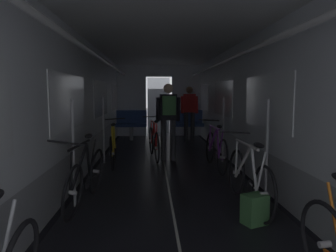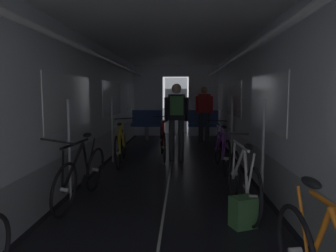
{
  "view_description": "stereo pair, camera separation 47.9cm",
  "coord_description": "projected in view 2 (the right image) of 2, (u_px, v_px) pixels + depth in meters",
  "views": [
    {
      "loc": [
        -0.26,
        -1.99,
        1.47
      ],
      "look_at": [
        0.0,
        3.02,
        0.96
      ],
      "focal_mm": 33.95,
      "sensor_mm": 36.0,
      "label": 1
    },
    {
      "loc": [
        0.22,
        -1.99,
        1.47
      ],
      "look_at": [
        0.0,
        3.02,
        0.96
      ],
      "focal_mm": 33.95,
      "sensor_mm": 36.0,
      "label": 2
    }
  ],
  "objects": [
    {
      "name": "train_car_shell",
      "position": [
        169.0,
        81.0,
        5.55
      ],
      "size": [
        3.14,
        12.34,
        2.57
      ],
      "color": "black",
      "rests_on": "ground"
    },
    {
      "name": "bench_seat_far_left",
      "position": [
        147.0,
        122.0,
        10.15
      ],
      "size": [
        0.98,
        0.51,
        0.95
      ],
      "color": "gray",
      "rests_on": "ground"
    },
    {
      "name": "bench_seat_far_right",
      "position": [
        203.0,
        122.0,
        10.07
      ],
      "size": [
        0.98,
        0.51,
        0.95
      ],
      "color": "gray",
      "rests_on": "ground"
    },
    {
      "name": "bicycle_purple",
      "position": [
        222.0,
        151.0,
        6.08
      ],
      "size": [
        0.44,
        1.69,
        0.94
      ],
      "color": "black",
      "rests_on": "ground"
    },
    {
      "name": "bicycle_black",
      "position": [
        81.0,
        175.0,
        4.28
      ],
      "size": [
        0.47,
        1.69,
        0.95
      ],
      "color": "black",
      "rests_on": "ground"
    },
    {
      "name": "bicycle_yellow",
      "position": [
        121.0,
        146.0,
        6.61
      ],
      "size": [
        0.44,
        1.69,
        0.94
      ],
      "color": "black",
      "rests_on": "ground"
    },
    {
      "name": "bicycle_white",
      "position": [
        242.0,
        180.0,
        4.0
      ],
      "size": [
        0.44,
        1.69,
        0.94
      ],
      "color": "black",
      "rests_on": "ground"
    },
    {
      "name": "person_cyclist_aisle",
      "position": [
        176.0,
        115.0,
        6.87
      ],
      "size": [
        0.54,
        0.38,
        1.69
      ],
      "color": "#2D2D33",
      "rests_on": "ground"
    },
    {
      "name": "bicycle_red_in_aisle",
      "position": [
        163.0,
        142.0,
        7.21
      ],
      "size": [
        0.44,
        1.68,
        0.94
      ],
      "color": "black",
      "rests_on": "ground"
    },
    {
      "name": "person_standing_near_bench",
      "position": [
        204.0,
        110.0,
        9.65
      ],
      "size": [
        0.53,
        0.23,
        1.69
      ],
      "color": "#2D2D33",
      "rests_on": "ground"
    },
    {
      "name": "backpack_on_floor",
      "position": [
        243.0,
        212.0,
        3.5
      ],
      "size": [
        0.32,
        0.29,
        0.34
      ],
      "primitive_type": "cube",
      "rotation": [
        0.0,
        0.0,
        0.4
      ],
      "color": "#3D703D",
      "rests_on": "ground"
    }
  ]
}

